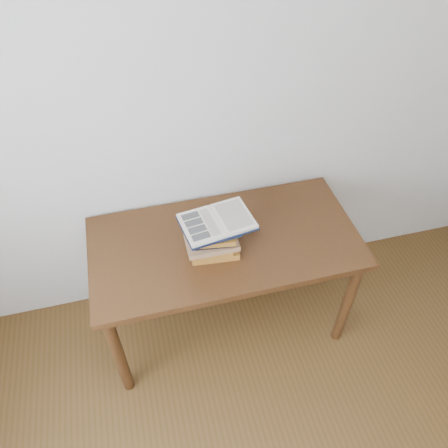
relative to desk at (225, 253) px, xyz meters
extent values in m
cube|color=silver|center=(0.12, 0.37, 0.66)|extent=(3.50, 0.04, 2.60)
cube|color=#442611|center=(0.00, 0.00, 0.08)|extent=(1.38, 0.69, 0.04)
cylinder|color=#442611|center=(-0.63, -0.29, -0.29)|extent=(0.06, 0.06, 0.70)
cylinder|color=#442611|center=(0.63, -0.29, -0.29)|extent=(0.06, 0.06, 0.70)
cylinder|color=#442611|center=(-0.63, 0.29, -0.29)|extent=(0.06, 0.06, 0.70)
cylinder|color=#442611|center=(0.63, 0.29, -0.29)|extent=(0.06, 0.06, 0.70)
cube|color=#9F6424|center=(-0.07, -0.06, 0.12)|extent=(0.25, 0.17, 0.04)
cube|color=#9F6424|center=(-0.09, -0.07, 0.15)|extent=(0.21, 0.15, 0.03)
cube|color=#9C6C50|center=(-0.08, -0.07, 0.18)|extent=(0.25, 0.16, 0.03)
cube|color=black|center=(-0.07, -0.05, 0.21)|extent=(0.22, 0.18, 0.03)
cube|color=#9F6424|center=(-0.07, -0.06, 0.24)|extent=(0.22, 0.19, 0.03)
cube|color=#172646|center=(-0.07, -0.06, 0.26)|extent=(0.25, 0.18, 0.03)
cube|color=black|center=(-0.05, -0.05, 0.29)|extent=(0.37, 0.28, 0.01)
cube|color=beige|center=(-0.13, -0.06, 0.30)|extent=(0.19, 0.24, 0.01)
cube|color=beige|center=(0.03, -0.03, 0.30)|extent=(0.19, 0.24, 0.01)
cylinder|color=beige|center=(-0.05, -0.05, 0.30)|extent=(0.04, 0.22, 0.01)
cube|color=black|center=(-0.17, 0.01, 0.31)|extent=(0.09, 0.05, 0.00)
cube|color=black|center=(-0.16, -0.04, 0.31)|extent=(0.09, 0.05, 0.00)
cube|color=black|center=(-0.15, -0.09, 0.31)|extent=(0.09, 0.05, 0.00)
cube|color=black|center=(-0.15, -0.13, 0.31)|extent=(0.09, 0.05, 0.00)
cube|color=#BFB4A6|center=(-0.09, -0.05, 0.31)|extent=(0.07, 0.19, 0.00)
cube|color=#BFB4A6|center=(0.04, -0.03, 0.31)|extent=(0.15, 0.20, 0.00)
camera|label=1|loc=(-0.38, -1.46, 1.76)|focal=35.00mm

